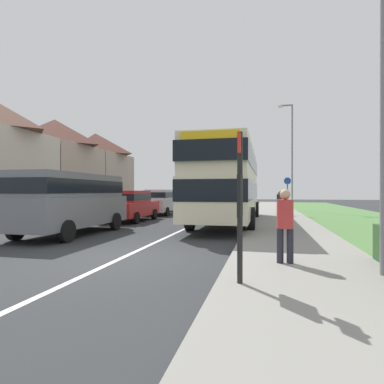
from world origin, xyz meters
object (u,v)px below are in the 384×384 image
Objects in this scene: parked_car_red at (131,204)px; pedestrian_walking_away at (279,202)px; parked_van_grey at (72,199)px; street_lamp_near at (377,42)px; double_decker_bus at (228,181)px; parked_car_dark_green at (180,200)px; bus_stop_sign at (240,196)px; street_lamp_mid at (291,151)px; cycle_route_sign at (287,194)px; parked_car_silver at (160,201)px; pedestrian_at_stop at (285,222)px.

parked_car_red is 9.21m from pedestrian_walking_away.
parked_van_grey is 10.46m from street_lamp_near.
double_decker_bus is 5.49m from parked_car_red.
parked_car_dark_green is (-5.29, 10.25, -1.27)m from double_decker_bus.
street_lamp_mid reaches higher than bus_stop_sign.
pedestrian_walking_away is (7.99, 4.57, 0.06)m from parked_car_red.
street_lamp_mid is at bearing 83.63° from bus_stop_sign.
street_lamp_near is at bearing -87.71° from cycle_route_sign.
parked_car_silver is 2.46× the size of pedestrian_at_stop.
pedestrian_walking_away is 15.52m from bus_stop_sign.
pedestrian_at_stop is at bearing -94.55° from street_lamp_mid.
bus_stop_sign is at bearing -82.51° from double_decker_bus.
parked_car_dark_green is at bearing 89.73° from parked_car_red.
pedestrian_walking_away is at bearing -128.64° from cycle_route_sign.
pedestrian_walking_away is at bearing 88.17° from pedestrian_at_stop.
cycle_route_sign is (8.48, 0.25, 0.48)m from parked_car_silver.
parked_car_red is at bearing 121.76° from bus_stop_sign.
double_decker_bus is 9.32m from pedestrian_at_stop.
parked_van_grey reaches higher than pedestrian_at_stop.
double_decker_bus is at bearing -2.56° from parked_car_red.
parked_van_grey reaches higher than parked_car_silver.
street_lamp_near is 20.00m from street_lamp_mid.
parked_car_silver is (0.03, 4.98, 0.03)m from parked_car_red.
parked_car_red is at bearing 177.44° from double_decker_bus.
parked_car_red is 1.67× the size of bus_stop_sign.
double_decker_bus is 7.54m from parked_car_silver.
pedestrian_at_stop is 0.64× the size of bus_stop_sign.
double_decker_bus is 10.76m from bus_stop_sign.
parked_car_dark_green is 1.60× the size of bus_stop_sign.
bus_stop_sign is at bearing -155.63° from street_lamp_near.
parked_car_dark_green is 1.65× the size of cycle_route_sign.
pedestrian_at_stop is 13.79m from pedestrian_walking_away.
pedestrian_walking_away is at bearing 61.13° from double_decker_bus.
double_decker_bus is 2.66× the size of parked_car_dark_green.
street_lamp_mid reaches higher than pedestrian_walking_away.
pedestrian_walking_away is 14.81m from street_lamp_near.
street_lamp_near is at bearing -20.87° from pedestrian_at_stop.
pedestrian_at_stop is (7.55, -9.22, 0.06)m from parked_car_red.
parked_car_silver is at bearing 117.91° from pedestrian_at_stop.
parked_van_grey is 8.37m from pedestrian_at_stop.
parked_car_red is at bearing 132.89° from street_lamp_near.
parked_car_dark_green is at bearing 90.03° from parked_van_grey.
parked_van_grey is at bearing -128.26° from cycle_route_sign.
parked_van_grey is 3.26× the size of pedestrian_at_stop.
parked_car_dark_green is 21.95m from bus_stop_sign.
pedestrian_at_stop is (7.49, -3.71, -0.38)m from parked_van_grey.
parked_car_silver is at bearing -90.16° from parked_car_dark_green.
street_lamp_near is (9.06, -4.31, 2.96)m from parked_van_grey.
cycle_route_sign is at bearing 51.74° from parked_van_grey.
parked_car_red is 14.19m from street_lamp_mid.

